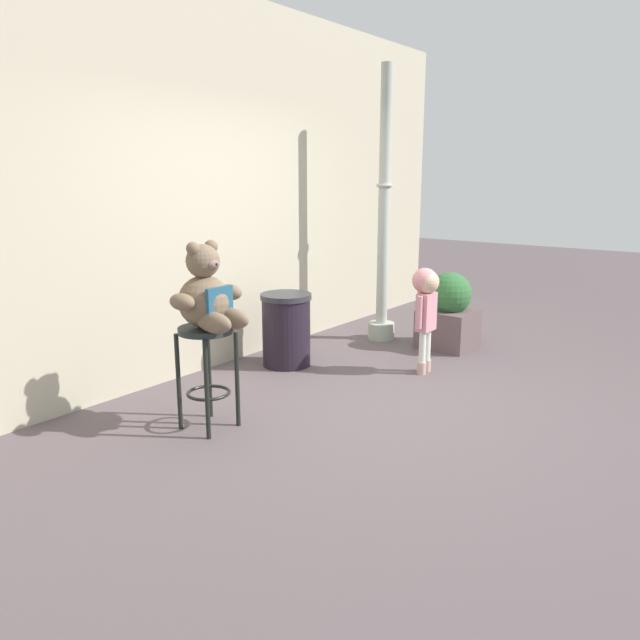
{
  "coord_description": "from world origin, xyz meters",
  "views": [
    {
      "loc": [
        -3.85,
        -2.25,
        1.74
      ],
      "look_at": [
        -0.05,
        0.63,
        0.62
      ],
      "focal_mm": 34.55,
      "sensor_mm": 36.0,
      "label": 1
    }
  ],
  "objects_px": {
    "child_walking": "(426,297)",
    "lamppost": "(383,236)",
    "bar_stool_with_teddy": "(207,357)",
    "trash_bin": "(286,329)",
    "teddy_bear": "(207,296)",
    "planter_with_shrub": "(449,313)"
  },
  "relations": [
    {
      "from": "planter_with_shrub",
      "to": "lamppost",
      "type": "bearing_deg",
      "value": 99.77
    },
    {
      "from": "teddy_bear",
      "to": "trash_bin",
      "type": "xyz_separation_m",
      "value": [
        1.46,
        0.55,
        -0.61
      ]
    },
    {
      "from": "bar_stool_with_teddy",
      "to": "trash_bin",
      "type": "xyz_separation_m",
      "value": [
        1.46,
        0.52,
        -0.18
      ]
    },
    {
      "from": "bar_stool_with_teddy",
      "to": "teddy_bear",
      "type": "relative_size",
      "value": 1.24
    },
    {
      "from": "bar_stool_with_teddy",
      "to": "teddy_bear",
      "type": "xyz_separation_m",
      "value": [
        -0.0,
        -0.03,
        0.43
      ]
    },
    {
      "from": "child_walking",
      "to": "planter_with_shrub",
      "type": "relative_size",
      "value": 1.22
    },
    {
      "from": "bar_stool_with_teddy",
      "to": "lamppost",
      "type": "distance_m",
      "value": 2.9
    },
    {
      "from": "teddy_bear",
      "to": "lamppost",
      "type": "height_order",
      "value": "lamppost"
    },
    {
      "from": "bar_stool_with_teddy",
      "to": "planter_with_shrub",
      "type": "height_order",
      "value": "planter_with_shrub"
    },
    {
      "from": "bar_stool_with_teddy",
      "to": "teddy_bear",
      "type": "distance_m",
      "value": 0.43
    },
    {
      "from": "bar_stool_with_teddy",
      "to": "trash_bin",
      "type": "bearing_deg",
      "value": 19.53
    },
    {
      "from": "trash_bin",
      "to": "child_walking",
      "type": "bearing_deg",
      "value": -63.49
    },
    {
      "from": "bar_stool_with_teddy",
      "to": "trash_bin",
      "type": "relative_size",
      "value": 1.07
    },
    {
      "from": "teddy_bear",
      "to": "trash_bin",
      "type": "relative_size",
      "value": 0.87
    },
    {
      "from": "bar_stool_with_teddy",
      "to": "lamppost",
      "type": "bearing_deg",
      "value": 6.33
    },
    {
      "from": "bar_stool_with_teddy",
      "to": "child_walking",
      "type": "relative_size",
      "value": 0.77
    },
    {
      "from": "trash_bin",
      "to": "planter_with_shrub",
      "type": "distance_m",
      "value": 1.75
    },
    {
      "from": "teddy_bear",
      "to": "lamppost",
      "type": "distance_m",
      "value": 2.85
    },
    {
      "from": "teddy_bear",
      "to": "bar_stool_with_teddy",
      "type": "bearing_deg",
      "value": 90.0
    },
    {
      "from": "bar_stool_with_teddy",
      "to": "planter_with_shrub",
      "type": "distance_m",
      "value": 2.98
    },
    {
      "from": "child_walking",
      "to": "lamppost",
      "type": "distance_m",
      "value": 1.3
    },
    {
      "from": "bar_stool_with_teddy",
      "to": "teddy_bear",
      "type": "height_order",
      "value": "teddy_bear"
    }
  ]
}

